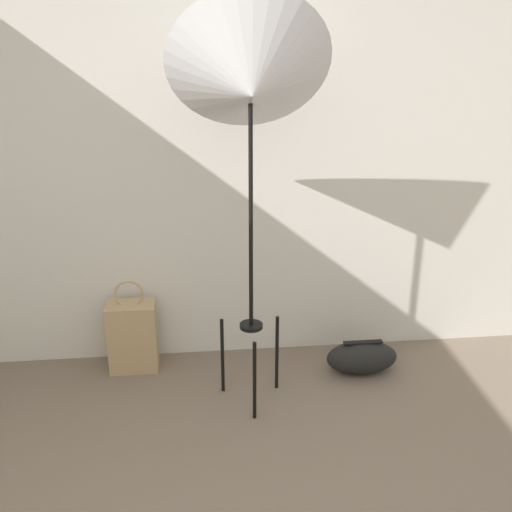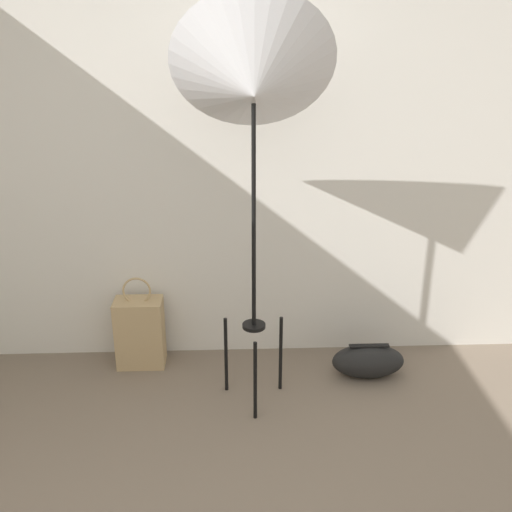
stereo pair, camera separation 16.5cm
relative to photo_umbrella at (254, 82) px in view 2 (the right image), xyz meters
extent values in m
cube|color=silver|center=(-0.38, 0.56, -0.42)|extent=(8.00, 0.05, 2.60)
cylinder|color=black|center=(0.00, -0.18, -1.49)|extent=(0.02, 0.02, 0.46)
cylinder|color=black|center=(-0.15, 0.09, -1.49)|extent=(0.02, 0.02, 0.46)
cylinder|color=black|center=(0.15, 0.09, -1.49)|extent=(0.02, 0.02, 0.46)
cylinder|color=black|center=(0.00, 0.00, -1.26)|extent=(0.12, 0.12, 0.02)
cylinder|color=black|center=(0.00, 0.00, -0.63)|extent=(0.02, 0.02, 1.27)
cone|color=silver|center=(0.00, 0.00, 0.01)|extent=(0.79, 0.64, 0.79)
cube|color=tan|center=(-0.68, 0.39, -1.51)|extent=(0.29, 0.18, 0.43)
torus|color=tan|center=(-0.68, 0.39, -1.23)|extent=(0.17, 0.01, 0.17)
ellipsoid|color=black|center=(0.69, 0.20, -1.62)|extent=(0.43, 0.20, 0.20)
cube|color=black|center=(0.69, 0.20, -1.52)|extent=(0.24, 0.04, 0.01)
camera|label=1|loc=(-0.27, -2.83, 0.26)|focal=42.00mm
camera|label=2|loc=(-0.10, -2.84, 0.26)|focal=42.00mm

